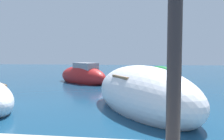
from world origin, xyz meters
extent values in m
ellipsoid|color=#197233|center=(-5.91, 15.60, 0.36)|extent=(3.27, 3.91, 1.29)
cube|color=brown|center=(-5.91, 15.60, 0.78)|extent=(1.37, 1.26, 0.08)
ellipsoid|color=#B21E1E|center=(-12.09, 10.00, 0.44)|extent=(4.89, 4.46, 1.60)
cube|color=gray|center=(-11.79, 9.75, 1.20)|extent=(2.07, 1.95, 0.55)
ellipsoid|color=white|center=(-7.78, 2.21, 0.59)|extent=(5.00, 6.29, 2.14)
cube|color=brown|center=(-7.78, 2.21, 1.27)|extent=(2.23, 1.97, 0.08)
cylinder|color=black|center=(-7.59, -4.09, 2.25)|extent=(0.12, 0.12, 3.49)
camera|label=1|loc=(-7.87, -5.97, 2.04)|focal=35.74mm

